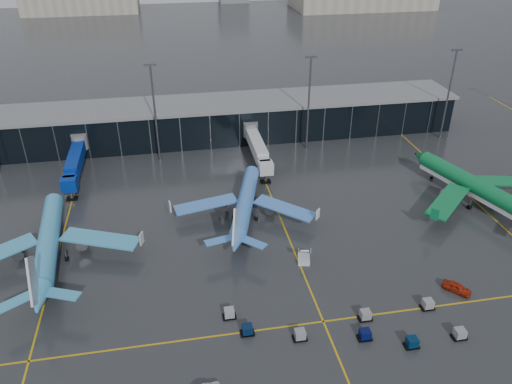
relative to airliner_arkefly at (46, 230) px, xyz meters
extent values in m
plane|color=#282B2D|center=(35.78, -10.76, -6.15)|extent=(600.00, 600.00, 0.00)
cube|color=black|center=(35.78, 51.24, -1.15)|extent=(140.00, 16.00, 10.00)
cube|color=slate|center=(35.78, 51.24, 4.15)|extent=(142.00, 17.00, 0.80)
cylinder|color=#595B60|center=(0.78, 42.74, -0.95)|extent=(4.00, 4.00, 4.00)
cube|color=navy|center=(0.78, 29.24, -1.75)|extent=(3.00, 24.00, 3.00)
cylinder|color=#595B60|center=(0.78, 21.74, -4.85)|extent=(1.00, 1.00, 2.60)
cylinder|color=#595B60|center=(45.78, 42.74, -0.95)|extent=(4.00, 4.00, 4.00)
cube|color=silver|center=(45.78, 29.24, -1.75)|extent=(3.00, 24.00, 3.00)
cylinder|color=#595B60|center=(45.78, 21.74, -4.85)|extent=(1.00, 1.00, 2.60)
cylinder|color=#595B60|center=(20.78, 39.24, 6.35)|extent=(0.50, 0.50, 25.00)
cube|color=#595B60|center=(20.78, 39.24, 19.05)|extent=(3.00, 0.40, 0.60)
cylinder|color=#595B60|center=(60.78, 39.24, 6.35)|extent=(0.50, 0.50, 25.00)
cube|color=#595B60|center=(60.78, 39.24, 19.05)|extent=(3.00, 0.40, 0.60)
cylinder|color=#595B60|center=(100.78, 39.24, 6.35)|extent=(0.50, 0.50, 25.00)
cube|color=#595B60|center=(100.78, 39.24, 19.05)|extent=(3.00, 0.40, 0.60)
cube|color=gold|center=(0.78, 9.24, -6.14)|extent=(0.30, 120.00, 0.02)
cube|color=gold|center=(45.78, 9.24, -6.14)|extent=(0.30, 120.00, 0.02)
cube|color=gold|center=(90.78, 9.24, -6.14)|extent=(0.30, 120.00, 0.02)
cube|color=gold|center=(45.78, -25.76, -6.14)|extent=(220.00, 0.30, 0.02)
cube|color=black|center=(52.54, -26.43, -5.97)|extent=(2.20, 1.50, 0.36)
cube|color=gray|center=(52.54, -26.43, -5.20)|extent=(1.60, 1.50, 1.50)
cube|color=black|center=(57.36, -33.22, -5.97)|extent=(2.20, 1.50, 0.36)
cube|color=#041E3B|center=(57.36, -33.22, -5.20)|extent=(1.60, 1.50, 1.50)
cube|color=black|center=(63.66, -25.89, -5.97)|extent=(2.20, 1.50, 0.36)
cube|color=gray|center=(63.66, -25.89, -5.20)|extent=(1.60, 1.50, 1.50)
cube|color=black|center=(65.38, -32.89, -5.97)|extent=(2.20, 1.50, 0.36)
cube|color=gray|center=(65.38, -32.89, -5.20)|extent=(1.60, 1.50, 1.50)
cube|color=black|center=(33.29, -26.20, -5.97)|extent=(2.20, 1.50, 0.36)
cube|color=#041639|center=(33.29, -26.20, -5.20)|extent=(1.60, 1.50, 1.50)
cube|color=black|center=(41.09, -28.67, -5.97)|extent=(2.20, 1.50, 0.36)
cube|color=gray|center=(41.09, -28.67, -5.20)|extent=(1.60, 1.50, 1.50)
cube|color=black|center=(31.02, -22.08, -5.97)|extent=(2.20, 1.50, 0.36)
cube|color=gray|center=(31.02, -22.08, -5.20)|extent=(1.60, 1.50, 1.50)
cube|color=black|center=(50.94, -30.43, -5.97)|extent=(2.20, 1.50, 0.36)
cube|color=#040A3C|center=(50.94, -30.43, -5.20)|extent=(1.60, 1.50, 1.50)
cube|color=silver|center=(46.81, -9.82, -5.75)|extent=(2.88, 3.62, 0.80)
cube|color=silver|center=(46.81, -9.82, -3.85)|extent=(2.21, 3.13, 2.29)
imported|color=#A3240C|center=(70.61, -22.88, -5.33)|extent=(4.65, 4.96, 1.66)
camera|label=1|loc=(24.45, -82.14, 51.78)|focal=35.00mm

